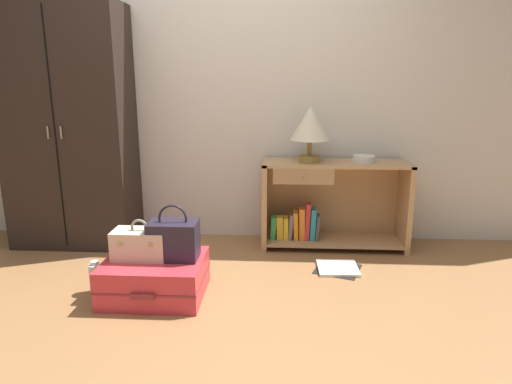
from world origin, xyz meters
name	(u,v)px	position (x,y,z in m)	size (l,w,h in m)	color
ground_plane	(200,321)	(0.00, 0.00, 0.00)	(9.00, 9.00, 0.00)	olive
back_wall	(228,82)	(0.00, 1.50, 1.30)	(6.40, 0.10, 2.60)	beige
wardrobe	(69,129)	(-1.23, 1.20, 0.94)	(0.96, 0.47, 1.88)	black
bookshelf	(328,204)	(0.83, 1.25, 0.35)	(1.15, 0.39, 0.70)	tan
table_lamp	(310,125)	(0.66, 1.22, 0.98)	(0.30, 0.30, 0.43)	olive
bowl	(364,159)	(1.09, 1.24, 0.72)	(0.17, 0.17, 0.05)	silver
suitcase_large	(155,277)	(-0.33, 0.30, 0.12)	(0.62, 0.52, 0.24)	#D1333D
train_case	(140,244)	(-0.42, 0.31, 0.34)	(0.33, 0.19, 0.25)	beige
handbag	(174,239)	(-0.21, 0.32, 0.36)	(0.30, 0.20, 0.34)	#231E2D
bottle	(96,278)	(-0.72, 0.31, 0.10)	(0.08, 0.08, 0.21)	white
open_book_on_floor	(338,268)	(0.86, 0.76, 0.01)	(0.38, 0.38, 0.02)	white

